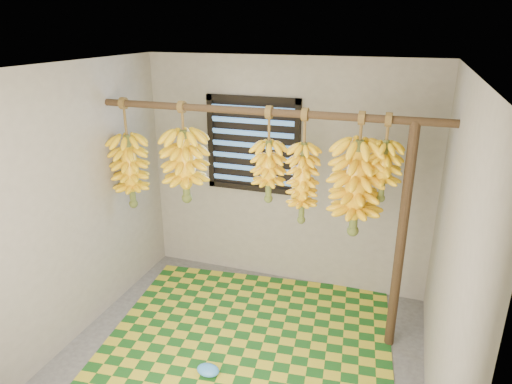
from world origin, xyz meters
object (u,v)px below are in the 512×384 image
at_px(support_post, 401,242).
at_px(banana_bunch_e, 356,188).
at_px(banana_bunch_a, 130,171).
at_px(banana_bunch_f, 383,171).
at_px(banana_bunch_d, 303,183).
at_px(banana_bunch_b, 185,166).
at_px(banana_bunch_c, 269,171).
at_px(plastic_bag, 208,370).
at_px(woven_mat, 251,333).

relative_size(support_post, banana_bunch_e, 1.96).
bearing_deg(support_post, banana_bunch_e, 180.00).
xyz_separation_m(banana_bunch_a, banana_bunch_f, (2.33, 0.00, 0.24)).
bearing_deg(banana_bunch_d, banana_bunch_a, 180.00).
bearing_deg(banana_bunch_b, banana_bunch_e, 0.00).
distance_m(support_post, banana_bunch_c, 1.24).
xyz_separation_m(banana_bunch_b, banana_bunch_f, (1.74, 0.00, 0.13)).
bearing_deg(plastic_bag, support_post, 32.79).
relative_size(woven_mat, banana_bunch_f, 3.54).
xyz_separation_m(support_post, banana_bunch_e, (-0.39, 0.00, 0.43)).
bearing_deg(banana_bunch_e, banana_bunch_b, 180.00).
height_order(support_post, plastic_bag, support_post).
bearing_deg(banana_bunch_b, woven_mat, -20.33).
distance_m(support_post, plastic_bag, 1.88).
distance_m(banana_bunch_b, banana_bunch_c, 0.79).
bearing_deg(banana_bunch_c, banana_bunch_a, 180.00).
bearing_deg(banana_bunch_d, banana_bunch_b, 180.00).
relative_size(banana_bunch_a, banana_bunch_d, 1.07).
xyz_separation_m(woven_mat, banana_bunch_f, (1.02, 0.27, 1.59)).
xyz_separation_m(woven_mat, banana_bunch_d, (0.37, 0.27, 1.41)).
relative_size(banana_bunch_a, banana_bunch_e, 1.03).
bearing_deg(banana_bunch_f, plastic_bag, -143.09).
bearing_deg(banana_bunch_c, woven_mat, -105.25).
bearing_deg(support_post, banana_bunch_c, 180.00).
height_order(woven_mat, banana_bunch_a, banana_bunch_a).
relative_size(plastic_bag, banana_bunch_a, 0.18).
xyz_separation_m(support_post, plastic_bag, (-1.36, -0.88, -0.95)).
height_order(plastic_bag, banana_bunch_c, banana_bunch_c).
relative_size(banana_bunch_c, banana_bunch_d, 0.84).
relative_size(banana_bunch_d, banana_bunch_f, 1.40).
height_order(banana_bunch_c, banana_bunch_d, same).
relative_size(plastic_bag, banana_bunch_c, 0.23).
xyz_separation_m(banana_bunch_d, banana_bunch_f, (0.64, 0.00, 0.18)).
height_order(woven_mat, banana_bunch_c, banana_bunch_c).
distance_m(banana_bunch_b, banana_bunch_d, 1.10).
height_order(banana_bunch_b, banana_bunch_c, same).
relative_size(banana_bunch_a, banana_bunch_c, 1.27).
xyz_separation_m(support_post, banana_bunch_f, (-0.19, 0.00, 0.59)).
distance_m(plastic_bag, banana_bunch_f, 2.13).
xyz_separation_m(support_post, banana_bunch_d, (-0.84, 0.00, 0.42)).
bearing_deg(banana_bunch_f, banana_bunch_c, -180.00).
height_order(woven_mat, plastic_bag, plastic_bag).
height_order(banana_bunch_a, banana_bunch_f, same).
distance_m(plastic_bag, banana_bunch_b, 1.76).
bearing_deg(support_post, banana_bunch_d, 180.00).
relative_size(banana_bunch_c, banana_bunch_f, 1.17).
bearing_deg(banana_bunch_a, support_post, 0.00).
relative_size(plastic_bag, banana_bunch_b, 0.21).
distance_m(plastic_bag, banana_bunch_c, 1.71).
height_order(banana_bunch_e, banana_bunch_f, same).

